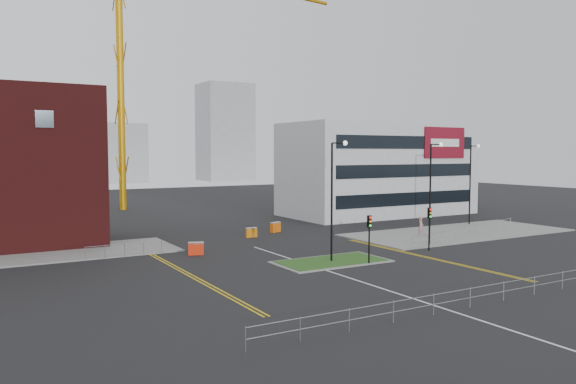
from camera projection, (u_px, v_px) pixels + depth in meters
name	position (u px, v px, depth m)	size (l,w,h in m)	color
ground	(379.00, 287.00, 34.53)	(200.00, 200.00, 0.00)	black
pavement_right	(459.00, 232.00, 57.64)	(24.00, 10.00, 0.12)	slate
island_kerb	(331.00, 262.00, 42.43)	(8.60, 4.60, 0.08)	slate
grass_island	(331.00, 261.00, 42.43)	(8.00, 4.00, 0.12)	#1B4416
office_block	(378.00, 169.00, 74.72)	(25.00, 12.20, 12.00)	#B1B3B6
tower_crane	(156.00, 17.00, 82.47)	(52.47, 9.52, 40.91)	#C2860B
streetlamp_island	(334.00, 191.00, 42.16)	(1.46, 0.36, 9.18)	black
streetlamp_right_near	(432.00, 185.00, 49.90)	(1.46, 0.36, 9.18)	black
streetlamp_right_far	(472.00, 178.00, 63.82)	(1.46, 0.36, 9.18)	black
traffic_light_island	(369.00, 230.00, 41.51)	(0.28, 0.33, 3.65)	black
traffic_light_right	(430.00, 220.00, 47.25)	(0.28, 0.33, 3.65)	black
railing_front	(452.00, 297.00, 29.31)	(24.05, 0.05, 1.10)	gray
railing_left	(125.00, 248.00, 44.48)	(6.05, 0.05, 1.10)	gray
railing_right	(467.00, 229.00, 54.68)	(19.05, 5.05, 1.10)	gray
centre_line	(359.00, 281.00, 36.26)	(0.15, 30.00, 0.01)	silver
yellow_left_a	(183.00, 273.00, 38.64)	(0.12, 24.00, 0.01)	gold
yellow_left_b	(187.00, 272.00, 38.79)	(0.12, 24.00, 0.01)	gold
yellow_right_a	(424.00, 257.00, 44.47)	(0.12, 20.00, 0.01)	gold
yellow_right_b	(426.00, 257.00, 44.62)	(0.12, 20.00, 0.01)	gold
skyline_b	(98.00, 153.00, 151.04)	(24.00, 12.00, 16.00)	gray
skyline_c	(225.00, 132.00, 163.87)	(14.00, 12.00, 28.00)	gray
skyline_d	(21.00, 161.00, 150.78)	(30.00, 12.00, 12.00)	gray
pedestrian	(421.00, 226.00, 55.24)	(0.73, 0.48, 2.00)	tan
barrier_left	(196.00, 248.00, 45.39)	(1.30, 0.82, 1.04)	red
barrier_mid	(251.00, 232.00, 54.71)	(1.15, 0.41, 0.96)	#C96C0B
barrier_right	(275.00, 227.00, 58.19)	(1.32, 0.84, 1.06)	#D9590C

